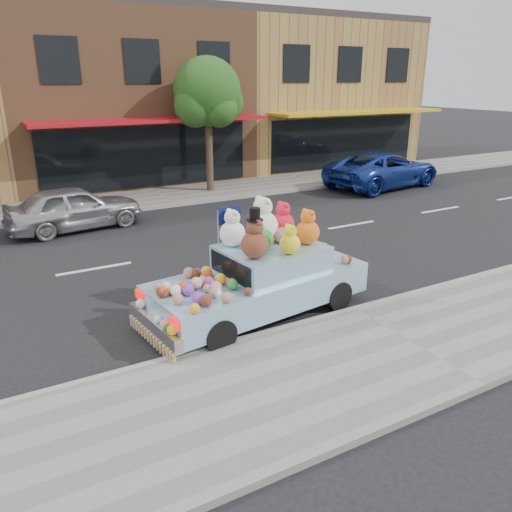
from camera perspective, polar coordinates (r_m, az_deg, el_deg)
ground at (r=14.04m, az=-1.88°, el=1.36°), size 120.00×120.00×0.00m
near_sidewalk at (r=9.18m, az=17.24°, el=-9.58°), size 60.00×3.00×0.12m
far_sidewalk at (r=19.83m, az=-10.55°, el=6.68°), size 60.00×3.00×0.12m
near_kerb at (r=10.13m, az=11.21°, el=-6.12°), size 60.00×0.12×0.13m
far_kerb at (r=18.44m, az=-9.03°, el=5.82°), size 60.00×0.12×0.13m
storefront_mid at (r=24.61m, az=-15.43°, el=17.24°), size 10.00×9.80×7.30m
storefront_right at (r=28.75m, az=5.25°, el=18.09°), size 10.00×9.80×7.30m
street_tree at (r=20.13m, az=-5.55°, el=17.56°), size 3.00×2.70×5.22m
car_silver at (r=16.23m, az=-20.02°, el=5.21°), size 4.18×2.12×1.36m
car_blue at (r=22.13m, az=14.32°, el=9.56°), size 5.68×3.23×1.49m
art_car at (r=9.67m, az=0.44°, el=-2.14°), size 4.66×2.29×2.28m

